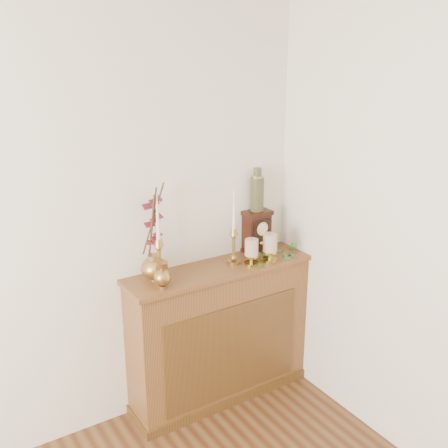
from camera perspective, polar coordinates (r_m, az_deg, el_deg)
console_shelf at (r=3.48m, az=-0.39°, el=-12.13°), size 1.24×0.34×0.93m
candlestick_left at (r=3.03m, az=-7.08°, el=-3.11°), size 0.09×0.09×0.52m
candlestick_center at (r=3.25m, az=1.06°, el=-1.79°), size 0.08×0.08×0.47m
bud_vase at (r=2.96m, az=-6.73°, el=-5.58°), size 0.10×0.10×0.16m
ginger_jar at (r=3.04m, az=-7.71°, el=-1.20°), size 0.24×0.25×0.58m
pillar_candle_left at (r=3.25m, az=3.01°, el=-2.92°), size 0.09×0.09×0.18m
pillar_candle_right at (r=3.31m, az=5.03°, el=-2.41°), size 0.10×0.10×0.20m
ivy_garland at (r=3.43m, az=5.84°, el=-3.27°), size 0.37×0.16×0.07m
mantel_clock at (r=3.47m, az=3.56°, el=-0.80°), size 0.19×0.14×0.28m
ceramic_vase at (r=3.40m, az=3.62°, el=3.51°), size 0.09×0.09×0.28m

